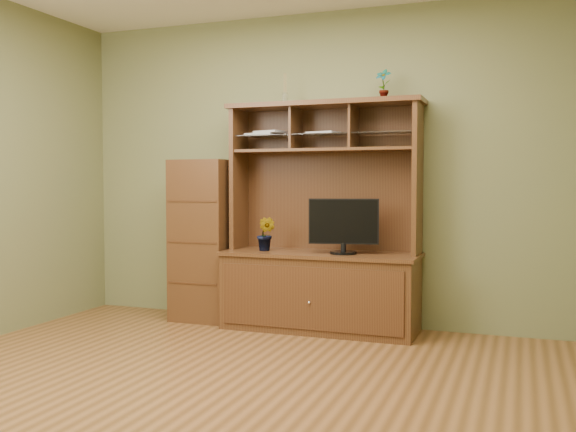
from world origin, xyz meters
The scene contains 8 objects.
room centered at (0.00, 0.00, 1.35)m, with size 4.54×4.04×2.74m.
media_hutch centered at (0.11, 1.73, 0.52)m, with size 1.66×0.61×1.90m.
monitor centered at (0.32, 1.65, 0.89)m, with size 0.56×0.22×0.45m.
orchid_plant centered at (-0.36, 1.65, 0.79)m, with size 0.16×0.13×0.29m, color #23521C.
top_plant centered at (0.60, 1.80, 2.02)m, with size 0.13×0.09×0.25m, color #316F26.
reed_diffuser centered at (-0.24, 1.81, 2.00)m, with size 0.05×0.05×0.26m.
magazines centered at (-0.25, 1.80, 1.65)m, with size 0.83×0.24×0.04m.
side_cabinet centered at (-0.99, 1.75, 0.71)m, with size 0.51×0.46×1.43m.
Camera 1 is at (1.69, -3.36, 1.23)m, focal length 40.00 mm.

